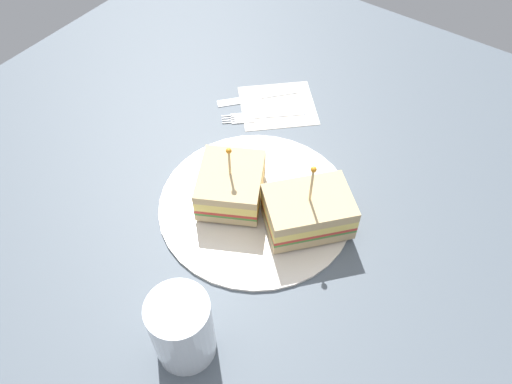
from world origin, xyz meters
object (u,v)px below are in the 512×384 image
object	(u,v)px
fork	(254,117)
knife	(254,98)
plate	(256,203)
drink_glass	(183,331)
napkin	(278,105)
sandwich_half_back	(308,211)
sandwich_half_front	(231,185)

from	to	relation	value
fork	knife	size ratio (longest dim) A/B	0.97
plate	knife	world-z (taller)	plate
plate	drink_glass	bearing A→B (deg)	-165.72
drink_glass	fork	xyz separation A→B (cm)	(33.66, 15.18, -3.97)
drink_glass	napkin	distance (cm)	40.72
sandwich_half_back	napkin	xyz separation A→B (cm)	(17.13, 15.90, -3.21)
sandwich_half_back	knife	world-z (taller)	sandwich_half_back
fork	drink_glass	bearing A→B (deg)	-155.73
drink_glass	fork	world-z (taller)	drink_glass
knife	fork	bearing A→B (deg)	-143.82
plate	sandwich_half_back	xyz separation A→B (cm)	(0.92, -7.21, 2.88)
sandwich_half_back	fork	xyz separation A→B (cm)	(12.70, 17.29, -3.11)
knife	sandwich_half_back	bearing A→B (deg)	-129.24
plate	fork	distance (cm)	16.94
sandwich_half_back	knife	size ratio (longest dim) A/B	1.17
sandwich_half_back	drink_glass	xyz separation A→B (cm)	(-20.97, 2.11, 0.85)
fork	knife	world-z (taller)	same
sandwich_half_back	napkin	bearing A→B (deg)	42.86
plate	napkin	world-z (taller)	plate
sandwich_half_back	fork	distance (cm)	21.67
napkin	fork	size ratio (longest dim) A/B	1.10
drink_glass	napkin	size ratio (longest dim) A/B	0.82
plate	sandwich_half_back	size ratio (longest dim) A/B	2.04
sandwich_half_front	drink_glass	xyz separation A→B (cm)	(-18.91, -8.27, 0.99)
fork	knife	bearing A→B (deg)	36.18
napkin	knife	world-z (taller)	knife
fork	plate	bearing A→B (deg)	-143.50
sandwich_half_back	napkin	size ratio (longest dim) A/B	1.09
sandwich_half_front	drink_glass	distance (cm)	20.66
sandwich_half_front	fork	xyz separation A→B (cm)	(14.76, 6.91, -2.97)
plate	sandwich_half_back	distance (cm)	7.82
sandwich_half_front	sandwich_half_back	distance (cm)	10.59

